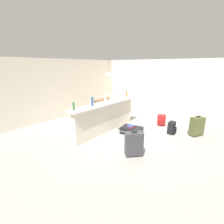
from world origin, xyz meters
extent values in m
cube|color=gray|center=(0.00, 0.00, -0.03)|extent=(13.00, 13.00, 0.05)
cube|color=silver|center=(0.00, 3.05, 1.25)|extent=(6.60, 0.10, 2.50)
cube|color=silver|center=(3.05, 0.30, 1.25)|extent=(0.10, 6.00, 2.50)
cube|color=silver|center=(-0.52, 0.41, 0.49)|extent=(2.80, 0.20, 0.98)
cube|color=white|center=(-0.52, 0.41, 1.01)|extent=(2.96, 0.40, 0.05)
cylinder|color=#2D6B38|center=(-1.81, 0.46, 1.15)|extent=(0.06, 0.06, 0.23)
cylinder|color=#284C89|center=(-1.14, 0.41, 1.18)|extent=(0.07, 0.07, 0.28)
cylinder|color=silver|center=(-0.47, 0.47, 1.17)|extent=(0.07, 0.07, 0.27)
cylinder|color=silver|center=(0.12, 0.36, 1.18)|extent=(0.07, 0.07, 0.29)
cylinder|color=#9E661E|center=(0.69, 0.41, 1.16)|extent=(0.06, 0.06, 0.25)
cube|color=silver|center=(-0.11, 0.38, 1.14)|extent=(0.26, 0.18, 0.22)
cube|color=brown|center=(0.99, 1.62, 0.72)|extent=(1.10, 0.80, 0.04)
cylinder|color=brown|center=(0.50, 1.28, 0.35)|extent=(0.06, 0.06, 0.70)
cylinder|color=brown|center=(1.48, 1.28, 0.35)|extent=(0.06, 0.06, 0.70)
cylinder|color=brown|center=(0.50, 1.96, 0.35)|extent=(0.06, 0.06, 0.70)
cylinder|color=brown|center=(1.48, 1.96, 0.35)|extent=(0.06, 0.06, 0.70)
cube|color=#9E754C|center=(0.97, 0.99, 0.43)|extent=(0.46, 0.46, 0.04)
cube|color=#9E754C|center=(1.00, 1.17, 0.69)|extent=(0.40, 0.10, 0.48)
cylinder|color=#9E754C|center=(0.78, 0.86, 0.21)|extent=(0.04, 0.04, 0.41)
cylinder|color=#9E754C|center=(1.10, 0.81, 0.21)|extent=(0.04, 0.04, 0.41)
cylinder|color=#9E754C|center=(0.84, 1.18, 0.21)|extent=(0.04, 0.04, 0.41)
cylinder|color=#9E754C|center=(1.15, 1.13, 0.21)|extent=(0.04, 0.04, 0.41)
cylinder|color=black|center=(0.99, 1.55, 2.21)|extent=(0.01, 0.01, 0.57)
cone|color=white|center=(0.99, 1.55, 1.88)|extent=(0.34, 0.34, 0.14)
sphere|color=white|center=(0.99, 1.55, 1.80)|extent=(0.07, 0.07, 0.07)
cube|color=black|center=(-0.10, -0.37, 0.11)|extent=(0.60, 0.76, 0.22)
cube|color=gray|center=(-0.10, -0.37, 0.11)|extent=(0.62, 0.78, 0.02)
cube|color=#2D2D33|center=(-0.18, 0.03, 0.11)|extent=(0.20, 0.17, 0.02)
cube|color=#38383D|center=(-1.27, -1.18, 0.33)|extent=(0.48, 0.48, 0.60)
cylinder|color=black|center=(-1.40, -1.05, 0.03)|extent=(0.06, 0.06, 0.06)
cylinder|color=black|center=(-1.13, -1.31, 0.03)|extent=(0.06, 0.06, 0.06)
cube|color=#232328|center=(-1.27, -1.18, 0.65)|extent=(0.13, 0.13, 0.04)
cube|color=black|center=(0.73, -1.42, 0.21)|extent=(0.28, 0.18, 0.42)
cube|color=black|center=(0.73, -1.53, 0.14)|extent=(0.22, 0.06, 0.19)
cube|color=black|center=(0.67, -1.32, 0.19)|extent=(0.04, 0.02, 0.36)
cube|color=black|center=(0.81, -1.32, 0.19)|extent=(0.04, 0.02, 0.36)
cube|color=red|center=(1.28, -0.83, 0.21)|extent=(0.30, 0.33, 0.42)
cube|color=maroon|center=(1.19, -0.89, 0.14)|extent=(0.17, 0.22, 0.19)
cube|color=black|center=(1.32, -0.72, 0.19)|extent=(0.04, 0.04, 0.36)
cube|color=black|center=(1.40, -0.84, 0.19)|extent=(0.04, 0.04, 0.36)
cube|color=#51562D|center=(1.10, -2.11, 0.33)|extent=(0.50, 0.42, 0.60)
cylinder|color=black|center=(1.27, -2.20, 0.03)|extent=(0.07, 0.05, 0.06)
cylinder|color=black|center=(0.94, -2.02, 0.03)|extent=(0.07, 0.05, 0.06)
cube|color=#232328|center=(1.10, -2.11, 0.65)|extent=(0.14, 0.10, 0.04)
cube|color=#AD2D2D|center=(-0.13, -0.36, 0.23)|extent=(0.23, 0.17, 0.03)
cube|color=#334C99|center=(-0.12, -0.34, 0.27)|extent=(0.25, 0.20, 0.04)
camera|label=1|loc=(-4.55, -3.15, 2.26)|focal=26.39mm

